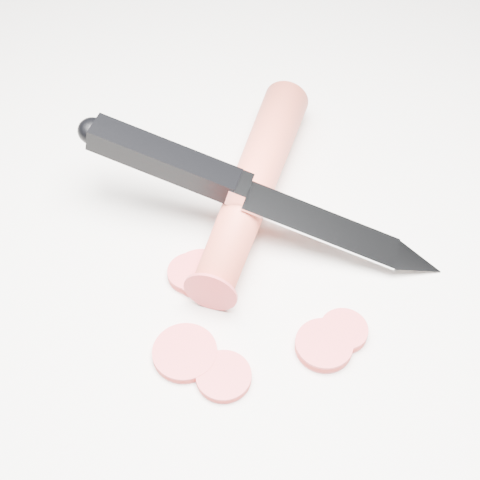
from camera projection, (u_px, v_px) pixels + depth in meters
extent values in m
plane|color=silver|center=(204.00, 267.00, 0.45)|extent=(2.40, 2.40, 0.00)
cylinder|color=#E34B36|center=(254.00, 183.00, 0.48)|extent=(0.12, 0.19, 0.03)
cylinder|color=#CE3B40|center=(224.00, 376.00, 0.40)|extent=(0.03, 0.03, 0.01)
cylinder|color=#CE3B40|center=(324.00, 345.00, 0.41)|extent=(0.04, 0.04, 0.01)
cylinder|color=#CE3B40|center=(344.00, 331.00, 0.42)|extent=(0.03, 0.03, 0.01)
cylinder|color=#CE3B40|center=(185.00, 353.00, 0.41)|extent=(0.04, 0.04, 0.01)
cylinder|color=#CE3B40|center=(191.00, 273.00, 0.45)|extent=(0.03, 0.03, 0.01)
cylinder|color=#CE3B40|center=(201.00, 273.00, 0.45)|extent=(0.04, 0.04, 0.01)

